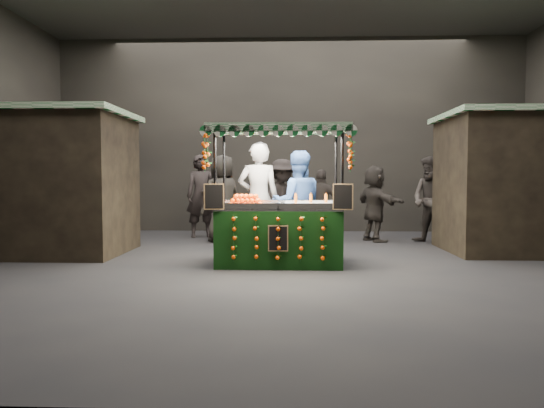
{
  "coord_description": "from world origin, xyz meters",
  "views": [
    {
      "loc": [
        0.05,
        -7.85,
        1.38
      ],
      "look_at": [
        -0.26,
        0.51,
        0.94
      ],
      "focal_mm": 32.55,
      "sensor_mm": 36.0,
      "label": 1
    }
  ],
  "objects": [
    {
      "name": "shopper_2",
      "position": [
        0.73,
        2.8,
        0.79
      ],
      "size": [
        0.98,
        0.54,
        1.58
      ],
      "rotation": [
        0.0,
        0.0,
        2.97
      ],
      "color": "#2C2624",
      "rests_on": "ground"
    },
    {
      "name": "ground",
      "position": [
        0.0,
        0.0,
        0.0
      ],
      "size": [
        12.0,
        12.0,
        0.0
      ],
      "primitive_type": "plane",
      "color": "black",
      "rests_on": "ground"
    },
    {
      "name": "market_hall",
      "position": [
        0.0,
        0.0,
        3.38
      ],
      "size": [
        12.1,
        10.1,
        5.05
      ],
      "color": "black",
      "rests_on": "ground"
    },
    {
      "name": "shopper_3",
      "position": [
        -0.13,
        3.07,
        0.9
      ],
      "size": [
        1.29,
        1.31,
        1.8
      ],
      "rotation": [
        0.0,
        0.0,
        0.81
      ],
      "color": "black",
      "rests_on": "ground"
    },
    {
      "name": "shopper_4",
      "position": [
        -1.43,
        2.78,
        0.94
      ],
      "size": [
        1.1,
        1.03,
        1.89
      ],
      "rotation": [
        0.0,
        0.0,
        3.78
      ],
      "color": "#292622",
      "rests_on": "ground"
    },
    {
      "name": "shopper_5",
      "position": [
        1.89,
        2.97,
        0.83
      ],
      "size": [
        1.07,
        1.61,
        1.66
      ],
      "rotation": [
        0.0,
        0.0,
        1.98
      ],
      "color": "#2A2522",
      "rests_on": "ground"
    },
    {
      "name": "shopper_0",
      "position": [
        -2.03,
        3.56,
        0.97
      ],
      "size": [
        0.81,
        0.65,
        1.93
      ],
      "rotation": [
        0.0,
        0.0,
        0.3
      ],
      "color": "black",
      "rests_on": "ground"
    },
    {
      "name": "juice_stall",
      "position": [
        -0.13,
        -0.03,
        0.68
      ],
      "size": [
        2.27,
        1.33,
        2.2
      ],
      "color": "black",
      "rests_on": "ground"
    },
    {
      "name": "neighbour_stall_right",
      "position": [
        4.4,
        1.5,
        1.31
      ],
      "size": [
        3.0,
        2.2,
        2.6
      ],
      "color": "black",
      "rests_on": "ground"
    },
    {
      "name": "neighbour_stall_left",
      "position": [
        -4.4,
        1.0,
        1.31
      ],
      "size": [
        3.0,
        2.2,
        2.6
      ],
      "color": "black",
      "rests_on": "ground"
    },
    {
      "name": "shopper_1",
      "position": [
        3.03,
        2.63,
        0.92
      ],
      "size": [
        1.12,
        1.14,
        1.85
      ],
      "rotation": [
        0.0,
        0.0,
        -0.85
      ],
      "color": "#2C2724",
      "rests_on": "ground"
    },
    {
      "name": "vendor_grey",
      "position": [
        -0.53,
        0.96,
        1.01
      ],
      "size": [
        0.77,
        0.53,
        2.02
      ],
      "rotation": [
        0.0,
        0.0,
        3.21
      ],
      "color": "gray",
      "rests_on": "ground"
    },
    {
      "name": "vendor_blue",
      "position": [
        0.17,
        0.83,
        0.93
      ],
      "size": [
        0.97,
        0.79,
        1.86
      ],
      "rotation": [
        0.0,
        0.0,
        3.24
      ],
      "color": "navy",
      "rests_on": "ground"
    }
  ]
}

